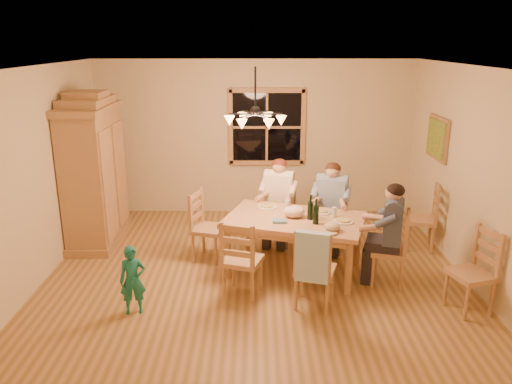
{
  "coord_description": "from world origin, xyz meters",
  "views": [
    {
      "loc": [
        -0.0,
        -6.13,
        3.01
      ],
      "look_at": [
        0.01,
        0.1,
        1.1
      ],
      "focal_mm": 35.0,
      "sensor_mm": 36.0,
      "label": 1
    }
  ],
  "objects_px": {
    "dining_table": "(295,225)",
    "adult_slate_man": "(392,222)",
    "chair_far_right": "(330,231)",
    "chair_end_left": "(209,239)",
    "chair_spare_back": "(420,229)",
    "chair_near_left": "(243,272)",
    "chair_end_right": "(388,261)",
    "child": "(133,280)",
    "chair_spare_front": "(469,286)",
    "chandelier": "(255,118)",
    "wine_bottle_a": "(310,207)",
    "chair_near_right": "(314,282)",
    "chair_far_left": "(278,225)",
    "adult_plaid_man": "(332,196)",
    "armoire": "(94,175)",
    "adult_woman": "(279,191)",
    "wine_bottle_b": "(316,211)"
  },
  "relations": [
    {
      "from": "adult_woman",
      "to": "adult_plaid_man",
      "type": "height_order",
      "value": "same"
    },
    {
      "from": "chandelier",
      "to": "chair_spare_front",
      "type": "xyz_separation_m",
      "value": [
        2.45,
        -1.0,
        -1.77
      ]
    },
    {
      "from": "armoire",
      "to": "chair_far_left",
      "type": "bearing_deg",
      "value": -2.72
    },
    {
      "from": "chandelier",
      "to": "wine_bottle_a",
      "type": "relative_size",
      "value": 2.33
    },
    {
      "from": "chair_end_right",
      "to": "armoire",
      "type": "bearing_deg",
      "value": 88.41
    },
    {
      "from": "chair_near_left",
      "to": "adult_plaid_man",
      "type": "bearing_deg",
      "value": 64.8
    },
    {
      "from": "chair_near_left",
      "to": "child",
      "type": "bearing_deg",
      "value": -143.38
    },
    {
      "from": "chair_far_right",
      "to": "chair_spare_back",
      "type": "bearing_deg",
      "value": -159.66
    },
    {
      "from": "adult_woman",
      "to": "wine_bottle_a",
      "type": "xyz_separation_m",
      "value": [
        0.36,
        -0.99,
        0.08
      ]
    },
    {
      "from": "adult_woman",
      "to": "wine_bottle_a",
      "type": "bearing_deg",
      "value": 127.76
    },
    {
      "from": "chair_near_left",
      "to": "chair_spare_front",
      "type": "relative_size",
      "value": 1.0
    },
    {
      "from": "chair_end_right",
      "to": "adult_plaid_man",
      "type": "xyz_separation_m",
      "value": [
        -0.59,
        1.07,
        0.54
      ]
    },
    {
      "from": "chair_end_left",
      "to": "chair_far_right",
      "type": "bearing_deg",
      "value": 117.98
    },
    {
      "from": "chair_near_left",
      "to": "chair_end_right",
      "type": "bearing_deg",
      "value": 26.57
    },
    {
      "from": "chair_far_left",
      "to": "chair_end_left",
      "type": "bearing_deg",
      "value": 46.74
    },
    {
      "from": "armoire",
      "to": "wine_bottle_b",
      "type": "bearing_deg",
      "value": -22.02
    },
    {
      "from": "adult_slate_man",
      "to": "adult_plaid_man",
      "type": "bearing_deg",
      "value": 46.64
    },
    {
      "from": "armoire",
      "to": "chair_far_left",
      "type": "height_order",
      "value": "armoire"
    },
    {
      "from": "chandelier",
      "to": "armoire",
      "type": "bearing_deg",
      "value": 155.34
    },
    {
      "from": "chair_end_left",
      "to": "wine_bottle_a",
      "type": "height_order",
      "value": "wine_bottle_a"
    },
    {
      "from": "armoire",
      "to": "adult_woman",
      "type": "distance_m",
      "value": 2.79
    },
    {
      "from": "chandelier",
      "to": "chair_near_left",
      "type": "distance_m",
      "value": 1.89
    },
    {
      "from": "chandelier",
      "to": "chair_far_left",
      "type": "bearing_deg",
      "value": 70.23
    },
    {
      "from": "chair_far_left",
      "to": "child",
      "type": "bearing_deg",
      "value": 66.93
    },
    {
      "from": "chair_near_right",
      "to": "chair_end_right",
      "type": "relative_size",
      "value": 1.0
    },
    {
      "from": "child",
      "to": "wine_bottle_b",
      "type": "bearing_deg",
      "value": 9.75
    },
    {
      "from": "dining_table",
      "to": "chair_far_right",
      "type": "bearing_deg",
      "value": 49.94
    },
    {
      "from": "armoire",
      "to": "chair_near_right",
      "type": "height_order",
      "value": "armoire"
    },
    {
      "from": "adult_woman",
      "to": "chair_far_right",
      "type": "bearing_deg",
      "value": -180.0
    },
    {
      "from": "chair_near_left",
      "to": "chair_spare_back",
      "type": "distance_m",
      "value": 2.97
    },
    {
      "from": "chair_end_right",
      "to": "adult_plaid_man",
      "type": "bearing_deg",
      "value": 46.64
    },
    {
      "from": "chair_end_left",
      "to": "adult_plaid_man",
      "type": "xyz_separation_m",
      "value": [
        1.76,
        0.32,
        0.54
      ]
    },
    {
      "from": "armoire",
      "to": "child",
      "type": "xyz_separation_m",
      "value": [
        1.03,
        -2.15,
        -0.65
      ]
    },
    {
      "from": "chair_end_left",
      "to": "adult_plaid_man",
      "type": "height_order",
      "value": "adult_plaid_man"
    },
    {
      "from": "dining_table",
      "to": "chair_end_right",
      "type": "height_order",
      "value": "chair_end_right"
    },
    {
      "from": "chair_spare_front",
      "to": "wine_bottle_a",
      "type": "bearing_deg",
      "value": 43.31
    },
    {
      "from": "chair_near_right",
      "to": "adult_plaid_man",
      "type": "xyz_separation_m",
      "value": [
        0.41,
        1.63,
        0.54
      ]
    },
    {
      "from": "armoire",
      "to": "adult_plaid_man",
      "type": "height_order",
      "value": "armoire"
    },
    {
      "from": "dining_table",
      "to": "armoire",
      "type": "bearing_deg",
      "value": 160.1
    },
    {
      "from": "chair_near_left",
      "to": "wine_bottle_b",
      "type": "relative_size",
      "value": 3.0
    },
    {
      "from": "wine_bottle_b",
      "to": "chair_near_left",
      "type": "bearing_deg",
      "value": -154.58
    },
    {
      "from": "chair_far_right",
      "to": "chair_near_left",
      "type": "height_order",
      "value": "same"
    },
    {
      "from": "armoire",
      "to": "chair_spare_front",
      "type": "height_order",
      "value": "armoire"
    },
    {
      "from": "chair_far_left",
      "to": "chair_spare_front",
      "type": "bearing_deg",
      "value": 154.35
    },
    {
      "from": "chair_near_left",
      "to": "chair_far_right",
      "type": "bearing_deg",
      "value": 64.8
    },
    {
      "from": "chair_near_left",
      "to": "chair_near_right",
      "type": "height_order",
      "value": "same"
    },
    {
      "from": "chair_far_left",
      "to": "adult_slate_man",
      "type": "xyz_separation_m",
      "value": [
        1.34,
        -1.31,
        0.54
      ]
    },
    {
      "from": "dining_table",
      "to": "adult_slate_man",
      "type": "xyz_separation_m",
      "value": [
        1.17,
        -0.37,
        0.18
      ]
    },
    {
      "from": "chair_end_left",
      "to": "dining_table",
      "type": "bearing_deg",
      "value": 90.0
    },
    {
      "from": "child",
      "to": "chair_spare_front",
      "type": "bearing_deg",
      "value": -11.44
    }
  ]
}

